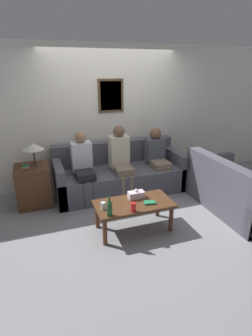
{
  "coord_description": "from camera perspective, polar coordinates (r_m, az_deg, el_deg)",
  "views": [
    {
      "loc": [
        -1.39,
        -3.78,
        2.18
      ],
      "look_at": [
        -0.11,
        -0.13,
        0.7
      ],
      "focal_mm": 28.0,
      "sensor_mm": 36.0,
      "label": 1
    }
  ],
  "objects": [
    {
      "name": "soda_can",
      "position": [
        3.44,
        1.63,
        -8.52
      ],
      "size": [
        0.07,
        0.07,
        0.12
      ],
      "color": "red",
      "rests_on": "coffee_table"
    },
    {
      "name": "tissue_box",
      "position": [
        3.78,
        2.22,
        -5.82
      ],
      "size": [
        0.23,
        0.12,
        0.15
      ],
      "color": "silver",
      "rests_on": "coffee_table"
    },
    {
      "name": "person_left",
      "position": [
        4.5,
        -9.31,
        0.71
      ],
      "size": [
        0.34,
        0.59,
        1.19
      ],
      "color": "black",
      "rests_on": "ground_plane"
    },
    {
      "name": "couch_side",
      "position": [
        4.63,
        22.53,
        -4.68
      ],
      "size": [
        0.95,
        1.64,
        0.87
      ],
      "rotation": [
        0.0,
        0.0,
        1.57
      ],
      "color": "#4C4C56",
      "rests_on": "ground_plane"
    },
    {
      "name": "ground_plane",
      "position": [
        4.58,
        0.73,
        -7.49
      ],
      "size": [
        16.0,
        16.0,
        0.0
      ],
      "primitive_type": "plane",
      "color": "gray"
    },
    {
      "name": "book_stack",
      "position": [
        3.67,
        5.2,
        -7.48
      ],
      "size": [
        0.17,
        0.12,
        0.03
      ],
      "color": "#237547",
      "rests_on": "coffee_table"
    },
    {
      "name": "couch_main",
      "position": [
        4.93,
        -1.49,
        -1.46
      ],
      "size": [
        2.35,
        0.95,
        0.87
      ],
      "color": "#4C4C56",
      "rests_on": "ground_plane"
    },
    {
      "name": "drinking_glass",
      "position": [
        3.5,
        -4.98,
        -8.22
      ],
      "size": [
        0.07,
        0.07,
        0.1
      ],
      "color": "silver",
      "rests_on": "coffee_table"
    },
    {
      "name": "person_middle",
      "position": [
        4.64,
        -1.12,
        2.06
      ],
      "size": [
        0.34,
        0.58,
        1.25
      ],
      "color": "#756651",
      "rests_on": "ground_plane"
    },
    {
      "name": "person_right",
      "position": [
        4.95,
        6.85,
        2.55
      ],
      "size": [
        0.34,
        0.59,
        1.14
      ],
      "color": "#756651",
      "rests_on": "ground_plane"
    },
    {
      "name": "coffee_table",
      "position": [
        3.71,
        1.72,
        -8.38
      ],
      "size": [
        1.08,
        0.55,
        0.43
      ],
      "color": "#4C2D19",
      "rests_on": "ground_plane"
    },
    {
      "name": "wall_back",
      "position": [
        5.11,
        -3.36,
        11.02
      ],
      "size": [
        9.0,
        0.08,
        2.6
      ],
      "color": "silver",
      "rests_on": "ground_plane"
    },
    {
      "name": "side_table_with_lamp",
      "position": [
        4.64,
        -19.46,
        -3.17
      ],
      "size": [
        0.55,
        0.55,
        1.06
      ],
      "color": "#4C2D19",
      "rests_on": "ground_plane"
    },
    {
      "name": "wine_bottle",
      "position": [
        3.34,
        -3.6,
        -8.79
      ],
      "size": [
        0.07,
        0.07,
        0.27
      ],
      "color": "#19421E",
      "rests_on": "coffee_table"
    }
  ]
}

